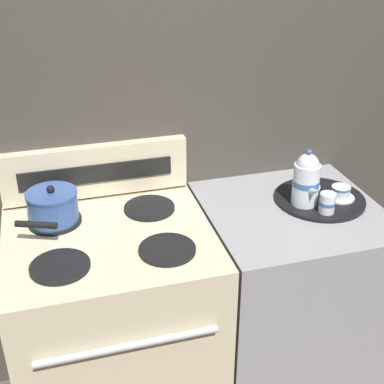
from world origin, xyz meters
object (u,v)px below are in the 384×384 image
(teacup_left, at_px, (341,192))
(teacup_right, at_px, (307,182))
(creamer_jug, at_px, (327,203))
(stove, at_px, (117,333))
(saucepan, at_px, (53,206))
(teapot, at_px, (306,180))
(serving_tray, at_px, (319,199))

(teacup_left, xyz_separation_m, teacup_right, (-0.08, 0.12, 0.00))
(teacup_left, height_order, creamer_jug, creamer_jug)
(stove, xyz_separation_m, saucepan, (-0.17, 0.14, 0.51))
(teapot, distance_m, teacup_left, 0.17)
(saucepan, bearing_deg, teapot, -8.56)
(teacup_left, relative_size, teacup_right, 1.00)
(serving_tray, distance_m, teacup_left, 0.08)
(serving_tray, xyz_separation_m, teapot, (-0.08, -0.03, 0.11))
(stove, distance_m, teapot, 0.92)
(stove, xyz_separation_m, creamer_jug, (0.78, -0.08, 0.49))
(saucepan, height_order, serving_tray, saucepan)
(saucepan, bearing_deg, creamer_jug, -12.76)
(teacup_left, bearing_deg, teacup_right, 124.59)
(teacup_right, xyz_separation_m, creamer_jug, (-0.02, -0.20, 0.01))
(teapot, relative_size, teacup_left, 1.99)
(serving_tray, relative_size, teapot, 1.57)
(serving_tray, height_order, teapot, teapot)
(teacup_left, bearing_deg, teapot, -179.34)
(stove, distance_m, creamer_jug, 0.93)
(saucepan, bearing_deg, serving_tray, -6.26)
(serving_tray, xyz_separation_m, teacup_left, (0.07, -0.03, 0.03))
(stove, relative_size, teapot, 4.07)
(saucepan, relative_size, teacup_right, 2.47)
(stove, height_order, teacup_right, teacup_right)
(serving_tray, relative_size, teacup_right, 3.14)
(saucepan, height_order, teacup_right, saucepan)
(creamer_jug, bearing_deg, serving_tray, 73.84)
(saucepan, xyz_separation_m, teacup_left, (1.06, -0.13, -0.03))
(saucepan, distance_m, teapot, 0.92)
(stove, distance_m, saucepan, 0.55)
(teacup_right, relative_size, creamer_jug, 1.45)
(serving_tray, bearing_deg, teacup_right, 96.51)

